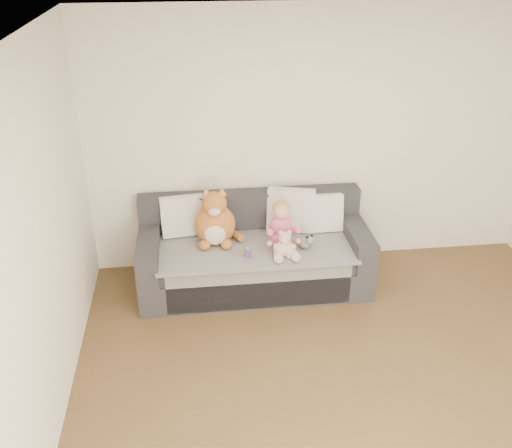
{
  "coord_description": "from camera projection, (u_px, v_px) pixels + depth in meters",
  "views": [
    {
      "loc": [
        -1.23,
        -2.73,
        3.16
      ],
      "look_at": [
        -0.68,
        1.87,
        0.75
      ],
      "focal_mm": 40.0,
      "sensor_mm": 36.0,
      "label": 1
    }
  ],
  "objects": [
    {
      "name": "room_shell",
      "position": [
        384.0,
        245.0,
        3.76
      ],
      "size": [
        5.0,
        5.0,
        5.0
      ],
      "color": "brown",
      "rests_on": "ground"
    },
    {
      "name": "sofa",
      "position": [
        254.0,
        255.0,
        5.59
      ],
      "size": [
        2.2,
        0.94,
        0.85
      ],
      "color": "#2A2A2F",
      "rests_on": "ground"
    },
    {
      "name": "cushion_left",
      "position": [
        183.0,
        216.0,
        5.55
      ],
      "size": [
        0.45,
        0.24,
        0.41
      ],
      "rotation": [
        0.0,
        0.0,
        0.12
      ],
      "color": "beige",
      "rests_on": "sofa"
    },
    {
      "name": "cushion_right_back",
      "position": [
        291.0,
        210.0,
        5.63
      ],
      "size": [
        0.5,
        0.32,
        0.44
      ],
      "rotation": [
        0.0,
        0.0,
        -0.26
      ],
      "color": "beige",
      "rests_on": "sofa"
    },
    {
      "name": "cushion_right_front",
      "position": [
        322.0,
        213.0,
        5.63
      ],
      "size": [
        0.41,
        0.19,
        0.39
      ],
      "rotation": [
        0.0,
        0.0,
        0.01
      ],
      "color": "beige",
      "rests_on": "sofa"
    },
    {
      "name": "toddler",
      "position": [
        282.0,
        229.0,
        5.31
      ],
      "size": [
        0.33,
        0.47,
        0.46
      ],
      "rotation": [
        0.0,
        0.0,
        0.03
      ],
      "color": "#D84C79",
      "rests_on": "sofa"
    },
    {
      "name": "plush_cat",
      "position": [
        215.0,
        222.0,
        5.39
      ],
      "size": [
        0.47,
        0.4,
        0.59
      ],
      "rotation": [
        0.0,
        0.0,
        -0.05
      ],
      "color": "#A74E25",
      "rests_on": "sofa"
    },
    {
      "name": "teddy_bear",
      "position": [
        285.0,
        246.0,
        5.21
      ],
      "size": [
        0.21,
        0.16,
        0.27
      ],
      "rotation": [
        0.0,
        0.0,
        -0.14
      ],
      "color": "beige",
      "rests_on": "sofa"
    },
    {
      "name": "plush_cow",
      "position": [
        306.0,
        242.0,
        5.35
      ],
      "size": [
        0.14,
        0.2,
        0.16
      ],
      "rotation": [
        0.0,
        0.0,
        0.43
      ],
      "color": "white",
      "rests_on": "sofa"
    },
    {
      "name": "sippy_cup",
      "position": [
        248.0,
        251.0,
        5.22
      ],
      "size": [
        0.1,
        0.06,
        0.11
      ],
      "rotation": [
        0.0,
        0.0,
        0.02
      ],
      "color": "#673796",
      "rests_on": "sofa"
    }
  ]
}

